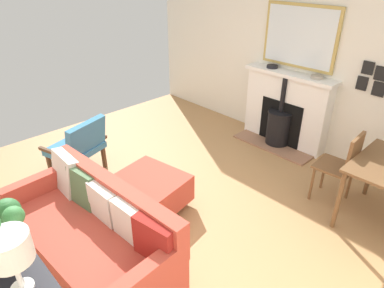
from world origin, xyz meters
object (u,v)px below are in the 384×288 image
(fireplace, at_px, (284,113))
(mantel_bowl_far, at_px, (317,77))
(table_lamp_far_end, at_px, (9,250))
(dining_chair_near_fireplace, at_px, (343,163))
(sofa, at_px, (93,232))
(ottoman, at_px, (152,188))
(armchair_accent, at_px, (79,145))
(mantel_bowl_near, at_px, (272,66))

(fireplace, xyz_separation_m, mantel_bowl_far, (-0.03, 0.39, 0.64))
(fireplace, height_order, table_lamp_far_end, table_lamp_far_end)
(mantel_bowl_far, bearing_deg, dining_chair_near_fireplace, 46.35)
(table_lamp_far_end, bearing_deg, dining_chair_near_fireplace, 170.08)
(sofa, height_order, ottoman, sofa)
(mantel_bowl_far, bearing_deg, armchair_accent, -32.39)
(sofa, bearing_deg, armchair_accent, -113.67)
(mantel_bowl_near, bearing_deg, dining_chair_near_fireplace, 61.99)
(ottoman, height_order, armchair_accent, armchair_accent)
(mantel_bowl_near, distance_m, ottoman, 2.64)
(armchair_accent, xyz_separation_m, table_lamp_far_end, (1.39, 2.06, 0.65))
(ottoman, height_order, table_lamp_far_end, table_lamp_far_end)
(table_lamp_far_end, bearing_deg, armchair_accent, -124.01)
(sofa, distance_m, table_lamp_far_end, 1.17)
(ottoman, xyz_separation_m, armchair_accent, (0.24, -1.20, 0.19))
(ottoman, bearing_deg, fireplace, 176.84)
(mantel_bowl_near, height_order, dining_chair_near_fireplace, mantel_bowl_near)
(fireplace, relative_size, table_lamp_far_end, 3.26)
(mantel_bowl_near, height_order, ottoman, mantel_bowl_near)
(mantel_bowl_near, xyz_separation_m, ottoman, (2.48, 0.19, -0.89))
(mantel_bowl_far, xyz_separation_m, ottoman, (2.48, -0.53, -0.90))
(mantel_bowl_far, xyz_separation_m, armchair_accent, (2.72, -1.72, -0.70))
(sofa, relative_size, ottoman, 2.18)
(fireplace, xyz_separation_m, armchair_accent, (2.69, -1.33, -0.06))
(mantel_bowl_near, distance_m, sofa, 3.50)
(mantel_bowl_near, bearing_deg, table_lamp_far_end, 14.40)
(sofa, xyz_separation_m, dining_chair_near_fireplace, (-2.51, 1.13, 0.16))
(fireplace, relative_size, ottoman, 1.65)
(fireplace, distance_m, table_lamp_far_end, 4.18)
(sofa, bearing_deg, mantel_bowl_near, -171.73)
(ottoman, xyz_separation_m, dining_chair_near_fireplace, (-1.61, 1.43, 0.29))
(armchair_accent, relative_size, dining_chair_near_fireplace, 0.89)
(fireplace, height_order, armchair_accent, fireplace)
(sofa, bearing_deg, mantel_bowl_far, 176.15)
(mantel_bowl_far, height_order, sofa, mantel_bowl_far)
(fireplace, distance_m, ottoman, 2.46)
(sofa, relative_size, table_lamp_far_end, 4.30)
(mantel_bowl_near, height_order, sofa, mantel_bowl_near)
(table_lamp_far_end, bearing_deg, mantel_bowl_far, -175.31)
(sofa, height_order, armchair_accent, sofa)
(mantel_bowl_near, xyz_separation_m, sofa, (3.38, 0.49, -0.77))
(sofa, bearing_deg, ottoman, -161.42)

